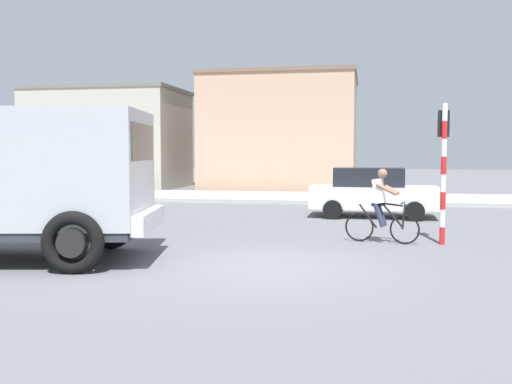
{
  "coord_description": "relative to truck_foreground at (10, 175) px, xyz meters",
  "views": [
    {
      "loc": [
        1.84,
        -10.39,
        2.13
      ],
      "look_at": [
        -0.59,
        2.5,
        1.2
      ],
      "focal_mm": 40.75,
      "sensor_mm": 36.0,
      "label": 1
    }
  ],
  "objects": [
    {
      "name": "traffic_light_pole",
      "position": [
        8.49,
        3.61,
        0.4
      ],
      "size": [
        0.24,
        0.43,
        3.2
      ],
      "color": "red",
      "rests_on": "ground"
    },
    {
      "name": "sidewalk_far",
      "position": [
        4.91,
        15.28,
        -1.59
      ],
      "size": [
        80.0,
        5.0,
        0.16
      ],
      "primitive_type": "cube",
      "color": "#ADADA8",
      "rests_on": "ground"
    },
    {
      "name": "car_far_side",
      "position": [
        6.98,
        8.85,
        -0.85
      ],
      "size": [
        4.04,
        1.96,
        1.6
      ],
      "color": "white",
      "rests_on": "ground"
    },
    {
      "name": "ground_plane",
      "position": [
        4.91,
        0.25,
        -1.67
      ],
      "size": [
        120.0,
        120.0,
        0.0
      ],
      "primitive_type": "plane",
      "color": "slate"
    },
    {
      "name": "car_white_mid",
      "position": [
        -3.01,
        7.39,
        -0.85
      ],
      "size": [
        4.14,
        2.16,
        1.6
      ],
      "color": "gold",
      "rests_on": "ground"
    },
    {
      "name": "building_corner_left",
      "position": [
        -7.96,
        21.69,
        1.19
      ],
      "size": [
        8.52,
        5.9,
        5.7
      ],
      "color": "#B2AD9E",
      "rests_on": "ground"
    },
    {
      "name": "cyclist",
      "position": [
        7.13,
        3.54,
        -0.8
      ],
      "size": [
        1.69,
        0.58,
        1.72
      ],
      "color": "black",
      "rests_on": "ground"
    },
    {
      "name": "truck_foreground",
      "position": [
        0.0,
        0.0,
        0.0
      ],
      "size": [
        5.78,
        3.56,
        2.9
      ],
      "color": "#B2B7BC",
      "rests_on": "ground"
    },
    {
      "name": "building_mid_block",
      "position": [
        2.19,
        22.13,
        1.46
      ],
      "size": [
        8.12,
        7.77,
        6.25
      ],
      "color": "tan",
      "rests_on": "ground"
    }
  ]
}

